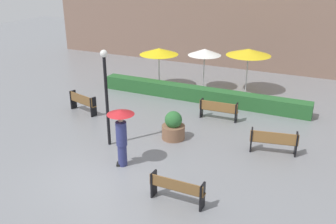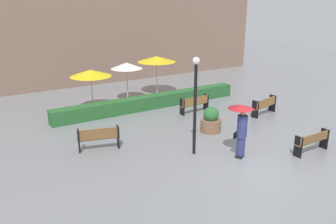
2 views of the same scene
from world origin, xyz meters
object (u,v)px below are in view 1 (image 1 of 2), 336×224
Objects in this scene: bench_far_right at (274,141)px; lamp_post at (106,88)px; planter_pot at (173,127)px; bench_near_right at (177,188)px; pedestrian_with_umbrella at (121,131)px; patio_umbrella_yellow at (159,51)px; patio_umbrella_white at (205,52)px; bench_back_row at (218,109)px; patio_umbrella_yellow_far at (249,52)px; bench_far_left at (82,102)px.

bench_far_right is 6.58m from lamp_post.
planter_pot is 0.31× the size of lamp_post.
bench_near_right is 4.83m from bench_far_right.
lamp_post reaches higher than pedestrian_with_umbrella.
bench_near_right is 4.99m from lamp_post.
lamp_post is 7.47m from patio_umbrella_yellow.
pedestrian_with_umbrella is at bearing -71.90° from patio_umbrella_yellow.
patio_umbrella_yellow is 2.54m from patio_umbrella_white.
bench_back_row is 2.87m from planter_pot.
lamp_post is at bearing 139.18° from pedestrian_with_umbrella.
planter_pot is (-3.93, -0.44, -0.02)m from bench_far_right.
pedestrian_with_umbrella is at bearing 154.94° from bench_near_right.
patio_umbrella_yellow_far is at bearing 87.78° from bench_back_row.
planter_pot reaches higher than bench_far_right.
patio_umbrella_yellow_far is at bearing 80.22° from planter_pot.
planter_pot is at bearing 74.48° from pedestrian_with_umbrella.
pedestrian_with_umbrella reaches higher than bench_far_right.
pedestrian_with_umbrella is 9.98m from patio_umbrella_yellow_far.
bench_near_right is 11.24m from patio_umbrella_yellow.
bench_near_right is 0.70× the size of patio_umbrella_yellow_far.
lamp_post reaches higher than bench_near_right.
bench_far_right is at bearing -37.80° from bench_back_row.
pedestrian_with_umbrella is at bearing -108.44° from bench_back_row.
patio_umbrella_yellow reaches higher than bench_near_right.
bench_far_right is 9.28m from patio_umbrella_yellow.
bench_back_row is 5.57m from lamp_post.
patio_umbrella_yellow reaches higher than planter_pot.
pedestrian_with_umbrella reaches higher than bench_far_left.
bench_back_row is 3.65m from bench_far_right.
planter_pot is 0.49× the size of patio_umbrella_yellow_far.
bench_far_left is 4.20m from lamp_post.
bench_far_right is at bearing 33.92° from pedestrian_with_umbrella.
bench_near_right is 0.45× the size of lamp_post.
pedestrian_with_umbrella is 0.90× the size of patio_umbrella_white.
planter_pot is 6.93m from patio_umbrella_yellow.
bench_far_left is at bearing 146.33° from bench_near_right.
bench_near_right is 11.00m from patio_umbrella_white.
bench_back_row is at bearing -60.87° from patio_umbrella_white.
lamp_post is at bearing -126.28° from bench_back_row.
bench_back_row is 5.73m from patio_umbrella_yellow.
bench_near_right is at bearing -25.06° from pedestrian_with_umbrella.
bench_near_right is 1.45× the size of planter_pot.
patio_umbrella_yellow is at bearing 144.46° from bench_far_right.
patio_umbrella_yellow_far reaches higher than bench_far_right.
bench_far_left is 0.44× the size of lamp_post.
lamp_post reaches higher than bench_far_right.
patio_umbrella_white reaches higher than pedestrian_with_umbrella.
planter_pot is 0.51× the size of patio_umbrella_white.
lamp_post is at bearing -37.05° from bench_far_left.
pedestrian_with_umbrella is 0.55× the size of lamp_post.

